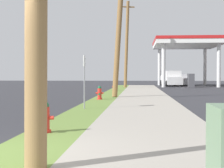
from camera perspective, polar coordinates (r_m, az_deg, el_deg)
name	(u,v)px	position (r m, az deg, el deg)	size (l,w,h in m)	color
grass_verge	(17,161)	(6.10, -15.13, -11.93)	(1.40, 80.00, 0.12)	olive
sidewalk_slab	(158,163)	(5.77, 7.52, -12.66)	(3.20, 80.00, 0.12)	#A8A093
fire_hydrant_nearest	(45,119)	(8.37, -10.87, -5.56)	(0.42, 0.38, 0.74)	red
fire_hydrant_second	(100,93)	(19.21, -2.04, -1.55)	(0.42, 0.38, 0.74)	red
fire_hydrant_third	(115,87)	(29.37, 0.42, -0.49)	(0.42, 0.37, 0.74)	red
utility_pole_midground	(119,24)	(21.81, 1.17, 9.79)	(1.10, 1.72, 8.81)	olive
utility_pole_background	(127,44)	(37.53, 2.40, 6.59)	(1.39, 0.49, 9.17)	olive
street_sign_post	(84,71)	(13.95, -4.53, 2.18)	(0.05, 0.36, 2.12)	gray
car_silver_by_near_pump	(185,80)	(49.64, 11.75, 0.62)	(2.01, 4.53, 1.57)	#BCBCC1
truck_white_at_forecourt	(171,79)	(46.37, 9.63, 0.81)	(2.59, 5.57, 1.97)	white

